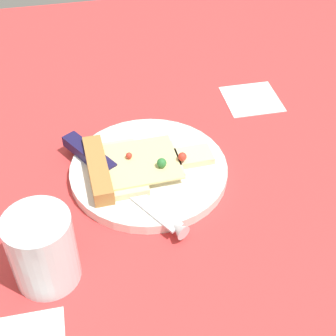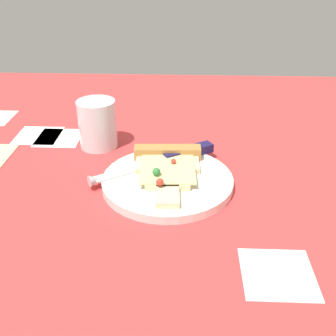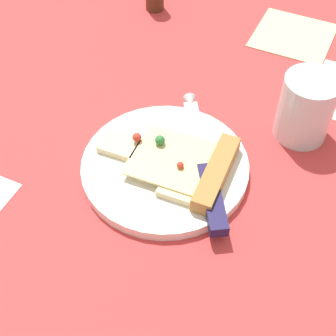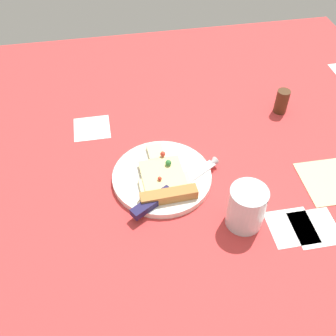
% 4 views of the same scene
% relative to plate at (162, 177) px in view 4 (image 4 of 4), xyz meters
% --- Properties ---
extents(ground_plane, '(1.30, 1.30, 0.03)m').
position_rel_plate_xyz_m(ground_plane, '(-0.06, -0.02, -0.02)').
color(ground_plane, '#D13838').
rests_on(ground_plane, ground).
extents(plate, '(0.22, 0.22, 0.01)m').
position_rel_plate_xyz_m(plate, '(0.00, 0.00, 0.00)').
color(plate, white).
rests_on(plate, ground_plane).
extents(pizza_slice, '(0.12, 0.18, 0.03)m').
position_rel_plate_xyz_m(pizza_slice, '(-0.00, 0.03, 0.02)').
color(pizza_slice, beige).
rests_on(pizza_slice, plate).
extents(knife, '(0.22, 0.14, 0.02)m').
position_rel_plate_xyz_m(knife, '(-0.01, 0.05, 0.01)').
color(knife, silver).
rests_on(knife, plate).
extents(drinking_glass, '(0.07, 0.07, 0.09)m').
position_rel_plate_xyz_m(drinking_glass, '(-0.14, 0.14, 0.04)').
color(drinking_glass, silver).
rests_on(drinking_glass, ground_plane).
extents(pepper_shaker, '(0.03, 0.03, 0.06)m').
position_rel_plate_xyz_m(pepper_shaker, '(-0.35, -0.18, 0.02)').
color(pepper_shaker, '#4C2D19').
rests_on(pepper_shaker, ground_plane).
extents(napkin, '(0.13, 0.13, 0.00)m').
position_rel_plate_xyz_m(napkin, '(-0.37, 0.07, -0.01)').
color(napkin, beige).
rests_on(napkin, ground_plane).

